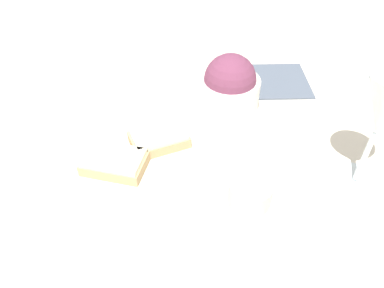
{
  "coord_description": "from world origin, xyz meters",
  "views": [
    {
      "loc": [
        0.04,
        -0.43,
        0.42
      ],
      "look_at": [
        0.0,
        0.0,
        0.03
      ],
      "focal_mm": 35.0,
      "sensor_mm": 36.0,
      "label": 1
    }
  ],
  "objects_px": {
    "cheese_toast_near": "(114,162)",
    "wine_glass": "(384,112)",
    "sauce_ramekin": "(250,192)",
    "cheese_toast_far": "(159,138)",
    "salad_bowl": "(230,86)",
    "napkin": "(275,80)"
  },
  "relations": [
    {
      "from": "sauce_ramekin",
      "to": "cheese_toast_far",
      "type": "bearing_deg",
      "value": 142.75
    },
    {
      "from": "cheese_toast_far",
      "to": "napkin",
      "type": "height_order",
      "value": "cheese_toast_far"
    },
    {
      "from": "sauce_ramekin",
      "to": "wine_glass",
      "type": "height_order",
      "value": "wine_glass"
    },
    {
      "from": "cheese_toast_near",
      "to": "napkin",
      "type": "distance_m",
      "value": 0.39
    },
    {
      "from": "cheese_toast_far",
      "to": "cheese_toast_near",
      "type": "bearing_deg",
      "value": -134.82
    },
    {
      "from": "cheese_toast_far",
      "to": "wine_glass",
      "type": "xyz_separation_m",
      "value": [
        0.3,
        -0.04,
        0.11
      ]
    },
    {
      "from": "cheese_toast_near",
      "to": "wine_glass",
      "type": "bearing_deg",
      "value": 2.63
    },
    {
      "from": "sauce_ramekin",
      "to": "cheese_toast_near",
      "type": "relative_size",
      "value": 0.6
    },
    {
      "from": "cheese_toast_near",
      "to": "wine_glass",
      "type": "xyz_separation_m",
      "value": [
        0.36,
        0.02,
        0.11
      ]
    },
    {
      "from": "cheese_toast_far",
      "to": "wine_glass",
      "type": "distance_m",
      "value": 0.33
    },
    {
      "from": "sauce_ramekin",
      "to": "cheese_toast_near",
      "type": "distance_m",
      "value": 0.21
    },
    {
      "from": "salad_bowl",
      "to": "cheese_toast_far",
      "type": "relative_size",
      "value": 1.01
    },
    {
      "from": "salad_bowl",
      "to": "sauce_ramekin",
      "type": "relative_size",
      "value": 1.78
    },
    {
      "from": "salad_bowl",
      "to": "cheese_toast_near",
      "type": "height_order",
      "value": "salad_bowl"
    },
    {
      "from": "cheese_toast_far",
      "to": "wine_glass",
      "type": "bearing_deg",
      "value": -7.95
    },
    {
      "from": "cheese_toast_near",
      "to": "cheese_toast_far",
      "type": "xyz_separation_m",
      "value": [
        0.06,
        0.06,
        -0.0
      ]
    },
    {
      "from": "cheese_toast_far",
      "to": "napkin",
      "type": "bearing_deg",
      "value": 47.36
    },
    {
      "from": "salad_bowl",
      "to": "sauce_ramekin",
      "type": "xyz_separation_m",
      "value": [
        0.03,
        -0.22,
        -0.02
      ]
    },
    {
      "from": "salad_bowl",
      "to": "cheese_toast_near",
      "type": "distance_m",
      "value": 0.24
    },
    {
      "from": "sauce_ramekin",
      "to": "napkin",
      "type": "height_order",
      "value": "sauce_ramekin"
    },
    {
      "from": "cheese_toast_far",
      "to": "napkin",
      "type": "xyz_separation_m",
      "value": [
        0.21,
        0.22,
        -0.02
      ]
    },
    {
      "from": "wine_glass",
      "to": "napkin",
      "type": "xyz_separation_m",
      "value": [
        -0.1,
        0.27,
        -0.13
      ]
    }
  ]
}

